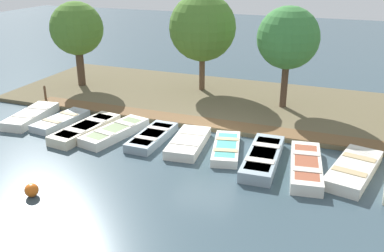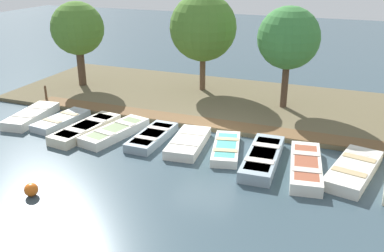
# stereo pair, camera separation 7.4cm
# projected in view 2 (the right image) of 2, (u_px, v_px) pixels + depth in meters

# --- Properties ---
(ground_plane) EXTENTS (80.00, 80.00, 0.00)m
(ground_plane) POSITION_uv_depth(u_px,v_px,m) (206.00, 141.00, 17.32)
(ground_plane) COLOR #384C56
(shore_bank) EXTENTS (8.00, 24.00, 0.18)m
(shore_bank) POSITION_uv_depth(u_px,v_px,m) (239.00, 103.00, 21.61)
(shore_bank) COLOR brown
(shore_bank) RESTS_ON ground_plane
(dock_walkway) EXTENTS (1.07, 18.54, 0.21)m
(dock_walkway) POSITION_uv_depth(u_px,v_px,m) (218.00, 126.00, 18.64)
(dock_walkway) COLOR brown
(dock_walkway) RESTS_ON ground_plane
(rowboat_0) EXTENTS (3.17, 1.46, 0.43)m
(rowboat_0) POSITION_uv_depth(u_px,v_px,m) (32.00, 116.00, 19.49)
(rowboat_0) COLOR silver
(rowboat_0) RESTS_ON ground_plane
(rowboat_1) EXTENTS (2.87, 1.34, 0.34)m
(rowboat_1) POSITION_uv_depth(u_px,v_px,m) (61.00, 120.00, 19.07)
(rowboat_1) COLOR #B2BCC1
(rowboat_1) RESTS_ON ground_plane
(rowboat_2) EXTENTS (3.57, 1.47, 0.42)m
(rowboat_2) POSITION_uv_depth(u_px,v_px,m) (86.00, 129.00, 18.01)
(rowboat_2) COLOR beige
(rowboat_2) RESTS_ON ground_plane
(rowboat_3) EXTENTS (3.37, 1.71, 0.40)m
(rowboat_3) POSITION_uv_depth(u_px,v_px,m) (115.00, 132.00, 17.76)
(rowboat_3) COLOR silver
(rowboat_3) RESTS_ON ground_plane
(rowboat_4) EXTENTS (2.90, 1.08, 0.36)m
(rowboat_4) POSITION_uv_depth(u_px,v_px,m) (152.00, 137.00, 17.31)
(rowboat_4) COLOR #8C9EA8
(rowboat_4) RESTS_ON ground_plane
(rowboat_5) EXTENTS (2.89, 1.45, 0.39)m
(rowboat_5) POSITION_uv_depth(u_px,v_px,m) (188.00, 142.00, 16.74)
(rowboat_5) COLOR silver
(rowboat_5) RESTS_ON ground_plane
(rowboat_6) EXTENTS (2.92, 1.56, 0.34)m
(rowboat_6) POSITION_uv_depth(u_px,v_px,m) (226.00, 148.00, 16.29)
(rowboat_6) COLOR silver
(rowboat_6) RESTS_ON ground_plane
(rowboat_7) EXTENTS (3.58, 1.24, 0.43)m
(rowboat_7) POSITION_uv_depth(u_px,v_px,m) (263.00, 158.00, 15.42)
(rowboat_7) COLOR #8C9EA8
(rowboat_7) RESTS_ON ground_plane
(rowboat_8) EXTENTS (3.56, 1.50, 0.43)m
(rowboat_8) POSITION_uv_depth(u_px,v_px,m) (306.00, 166.00, 14.78)
(rowboat_8) COLOR silver
(rowboat_8) RESTS_ON ground_plane
(rowboat_9) EXTENTS (3.53, 1.93, 0.42)m
(rowboat_9) POSITION_uv_depth(u_px,v_px,m) (354.00, 170.00, 14.56)
(rowboat_9) COLOR silver
(rowboat_9) RESTS_ON ground_plane
(mooring_post_near) EXTENTS (0.11, 0.11, 0.92)m
(mooring_post_near) POSITION_uv_depth(u_px,v_px,m) (46.00, 94.00, 21.71)
(mooring_post_near) COLOR brown
(mooring_post_near) RESTS_ON ground_plane
(buoy) EXTENTS (0.43, 0.43, 0.43)m
(buoy) POSITION_uv_depth(u_px,v_px,m) (31.00, 190.00, 13.31)
(buoy) COLOR orange
(buoy) RESTS_ON ground_plane
(park_tree_far_left) EXTENTS (2.87, 2.87, 4.79)m
(park_tree_far_left) POSITION_uv_depth(u_px,v_px,m) (78.00, 29.00, 23.14)
(park_tree_far_left) COLOR #4C3828
(park_tree_far_left) RESTS_ON ground_plane
(park_tree_left) EXTENTS (3.50, 3.50, 5.28)m
(park_tree_left) POSITION_uv_depth(u_px,v_px,m) (203.00, 28.00, 22.20)
(park_tree_left) COLOR brown
(park_tree_left) RESTS_ON ground_plane
(park_tree_center) EXTENTS (2.88, 2.88, 4.95)m
(park_tree_center) POSITION_uv_depth(u_px,v_px,m) (289.00, 38.00, 19.54)
(park_tree_center) COLOR #4C3828
(park_tree_center) RESTS_ON ground_plane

